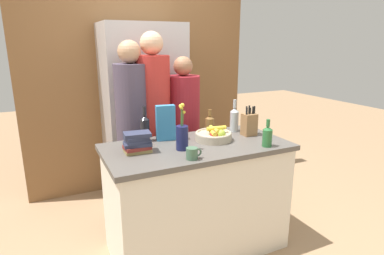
# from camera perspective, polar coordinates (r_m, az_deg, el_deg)

# --- Properties ---
(ground_plane) EXTENTS (14.00, 14.00, 0.00)m
(ground_plane) POSITION_cam_1_polar(r_m,az_deg,el_deg) (2.98, 0.80, -20.26)
(ground_plane) COLOR #A37F5B
(kitchen_island) EXTENTS (1.47, 0.73, 0.93)m
(kitchen_island) POSITION_cam_1_polar(r_m,az_deg,el_deg) (2.74, 0.84, -12.30)
(kitchen_island) COLOR silver
(kitchen_island) RESTS_ON ground_plane
(back_wall_wood) EXTENTS (2.67, 0.12, 2.60)m
(back_wall_wood) POSITION_cam_1_polar(r_m,az_deg,el_deg) (3.88, -9.20, 8.62)
(back_wall_wood) COLOR brown
(back_wall_wood) RESTS_ON ground_plane
(refrigerator) EXTENTS (0.84, 0.63, 1.91)m
(refrigerator) POSITION_cam_1_polar(r_m,az_deg,el_deg) (3.58, -8.54, 2.49)
(refrigerator) COLOR #B7B7BC
(refrigerator) RESTS_ON ground_plane
(fruit_bowl) EXTENTS (0.30, 0.30, 0.12)m
(fruit_bowl) POSITION_cam_1_polar(r_m,az_deg,el_deg) (2.66, 3.91, -1.38)
(fruit_bowl) COLOR tan
(fruit_bowl) RESTS_ON kitchen_island
(knife_block) EXTENTS (0.12, 0.10, 0.27)m
(knife_block) POSITION_cam_1_polar(r_m,az_deg,el_deg) (2.84, 10.12, 0.62)
(knife_block) COLOR olive
(knife_block) RESTS_ON kitchen_island
(flower_vase) EXTENTS (0.09, 0.09, 0.36)m
(flower_vase) POSITION_cam_1_polar(r_m,az_deg,el_deg) (2.41, -1.77, -1.54)
(flower_vase) COLOR #191E4C
(flower_vase) RESTS_ON kitchen_island
(cereal_box) EXTENTS (0.16, 0.08, 0.29)m
(cereal_box) POSITION_cam_1_polar(r_m,az_deg,el_deg) (2.65, -4.72, 0.82)
(cereal_box) COLOR teal
(cereal_box) RESTS_ON kitchen_island
(coffee_mug) EXTENTS (0.12, 0.08, 0.08)m
(coffee_mug) POSITION_cam_1_polar(r_m,az_deg,el_deg) (2.24, 0.05, -4.63)
(coffee_mug) COLOR #42664C
(coffee_mug) RESTS_ON kitchen_island
(book_stack) EXTENTS (0.21, 0.15, 0.15)m
(book_stack) POSITION_cam_1_polar(r_m,az_deg,el_deg) (2.40, -9.72, -2.67)
(book_stack) COLOR #99844C
(book_stack) RESTS_ON kitchen_island
(bottle_oil) EXTENTS (0.08, 0.08, 0.22)m
(bottle_oil) POSITION_cam_1_polar(r_m,az_deg,el_deg) (2.56, 13.25, -1.45)
(bottle_oil) COLOR #286633
(bottle_oil) RESTS_ON kitchen_island
(bottle_vinegar) EXTENTS (0.08, 0.08, 0.29)m
(bottle_vinegar) POSITION_cam_1_polar(r_m,az_deg,el_deg) (2.94, 7.52, 1.53)
(bottle_vinegar) COLOR #B2BCC1
(bottle_vinegar) RESTS_ON kitchen_island
(bottle_wine) EXTENTS (0.08, 0.08, 0.29)m
(bottle_wine) POSITION_cam_1_polar(r_m,az_deg,el_deg) (2.65, -8.36, 0.03)
(bottle_wine) COLOR black
(bottle_wine) RESTS_ON kitchen_island
(bottle_water) EXTENTS (0.08, 0.08, 0.21)m
(bottle_water) POSITION_cam_1_polar(r_m,az_deg,el_deg) (2.87, 3.15, 0.67)
(bottle_water) COLOR brown
(bottle_water) RESTS_ON kitchen_island
(person_at_sink) EXTENTS (0.30, 0.30, 1.74)m
(person_at_sink) POSITION_cam_1_polar(r_m,az_deg,el_deg) (2.99, -10.49, 0.66)
(person_at_sink) COLOR #383842
(person_at_sink) RESTS_ON ground_plane
(person_in_blue) EXTENTS (0.32, 0.32, 1.81)m
(person_in_blue) POSITION_cam_1_polar(r_m,az_deg,el_deg) (3.05, -6.80, 1.89)
(person_in_blue) COLOR #383842
(person_in_blue) RESTS_ON ground_plane
(person_in_red_tee) EXTENTS (0.32, 0.32, 1.59)m
(person_in_red_tee) POSITION_cam_1_polar(r_m,az_deg,el_deg) (3.20, -1.52, 0.06)
(person_in_red_tee) COLOR #383842
(person_in_red_tee) RESTS_ON ground_plane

